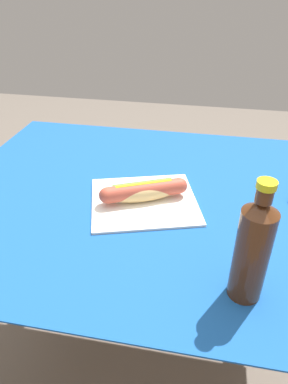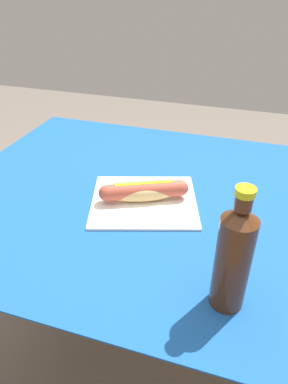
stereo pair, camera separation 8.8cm
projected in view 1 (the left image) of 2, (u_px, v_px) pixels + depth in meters
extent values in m
plane|color=#6B6056|center=(152.00, 365.00, 1.33)|extent=(6.00, 6.00, 0.00)
cylinder|color=brown|center=(61.00, 223.00, 1.47)|extent=(0.07, 0.07, 0.73)
cylinder|color=brown|center=(285.00, 251.00, 1.33)|extent=(0.07, 0.07, 0.73)
cube|color=brown|center=(156.00, 202.00, 0.93)|extent=(1.05, 0.80, 0.03)
cube|color=#19519E|center=(156.00, 196.00, 0.92)|extent=(1.11, 0.86, 0.00)
cube|color=white|center=(144.00, 201.00, 0.89)|extent=(0.32, 0.30, 0.01)
ellipsoid|color=#E5BC75|center=(144.00, 192.00, 0.88)|extent=(0.18, 0.12, 0.05)
cylinder|color=#BC4C38|center=(144.00, 190.00, 0.88)|extent=(0.19, 0.12, 0.04)
sphere|color=#BC4C38|center=(179.00, 186.00, 0.90)|extent=(0.04, 0.04, 0.04)
sphere|color=#BC4C38|center=(107.00, 195.00, 0.86)|extent=(0.04, 0.04, 0.04)
cube|color=yellow|center=(144.00, 184.00, 0.87)|extent=(0.13, 0.07, 0.00)
cylinder|color=#568433|center=(143.00, 185.00, 0.88)|extent=(0.15, 0.08, 0.02)
cylinder|color=#4C2814|center=(251.00, 256.00, 0.60)|extent=(0.06, 0.06, 0.18)
cone|color=#4C2814|center=(262.00, 207.00, 0.54)|extent=(0.06, 0.06, 0.02)
cylinder|color=#4C2814|center=(265.00, 195.00, 0.53)|extent=(0.03, 0.03, 0.02)
cylinder|color=yellow|center=(267.00, 185.00, 0.52)|extent=(0.03, 0.03, 0.01)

